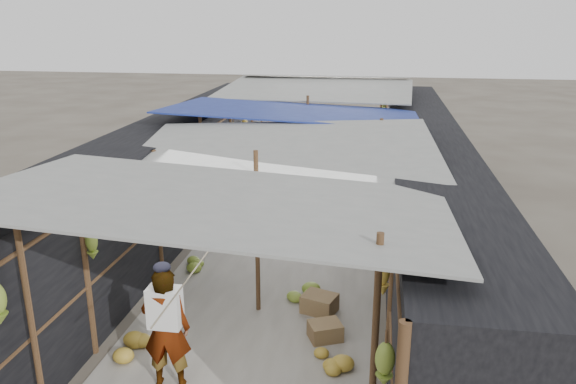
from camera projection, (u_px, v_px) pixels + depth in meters
The scene contains 13 objects.
aisle_slab at pixel (292, 230), 12.19m from camera, with size 3.60×16.00×0.02m, color #9E998E.
stall_left at pixel (170, 175), 12.26m from camera, with size 1.40×15.00×2.30m, color black.
stall_right at pixel (423, 186), 11.44m from camera, with size 1.40×15.00×2.30m, color black.
crate_near at pixel (325, 331), 8.05m from camera, with size 0.45×0.36×0.27m, color #9A7E4E.
crate_mid at pixel (319, 304), 8.78m from camera, with size 0.51×0.41×0.30m, color #9A7E4E.
crate_back at pixel (266, 182), 15.26m from camera, with size 0.44×0.36×0.28m, color #9A7E4E.
black_basin at pixel (374, 173), 16.38m from camera, with size 0.60×0.60×0.18m, color black.
vendor_elderly at pixel (166, 329), 6.85m from camera, with size 0.59×0.39×1.62m, color white.
shopper_blue at pixel (275, 158), 15.31m from camera, with size 0.74×0.58×1.52m, color #1C4E8F.
vendor_seated at pixel (373, 188), 13.67m from camera, with size 0.59×0.34×0.91m, color #504946.
market_canopy at pixel (296, 118), 11.79m from camera, with size 5.62×15.20×2.77m.
hanging_bananas at pixel (291, 156), 11.85m from camera, with size 3.96×14.47×0.82m.
floor_bananas at pixel (316, 224), 12.17m from camera, with size 3.71×10.07×0.33m.
Camera 1 is at (1.73, -4.75, 4.45)m, focal length 35.00 mm.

